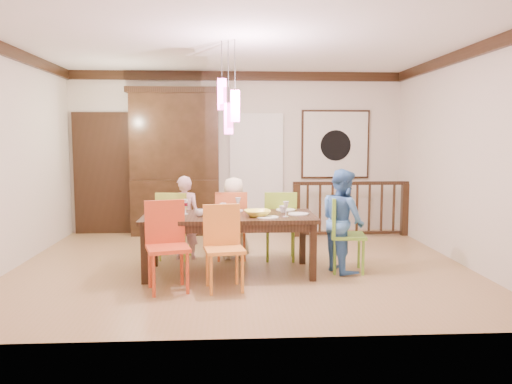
{
  "coord_description": "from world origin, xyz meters",
  "views": [
    {
      "loc": [
        -0.18,
        -6.61,
        1.71
      ],
      "look_at": [
        0.2,
        0.02,
        0.99
      ],
      "focal_mm": 35.0,
      "sensor_mm": 36.0,
      "label": 1
    }
  ],
  "objects": [
    {
      "name": "panel_door",
      "position": [
        -2.4,
        2.45,
        1.05
      ],
      "size": [
        1.04,
        0.07,
        2.24
      ],
      "primitive_type": "cube",
      "color": "black",
      "rests_on": "wall_back"
    },
    {
      "name": "wine_glass_c",
      "position": [
        -0.23,
        -0.7,
        0.84
      ],
      "size": [
        0.08,
        0.08,
        0.19
      ],
      "primitive_type": null,
      "color": "#590C19",
      "rests_on": "dining_table"
    },
    {
      "name": "floor",
      "position": [
        0.0,
        0.0,
        0.0
      ],
      "size": [
        6.0,
        6.0,
        0.0
      ],
      "primitive_type": "plane",
      "color": "#A3804F",
      "rests_on": "ground"
    },
    {
      "name": "plate_end_right",
      "position": [
        0.71,
        -0.41,
        0.76
      ],
      "size": [
        0.26,
        0.26,
        0.01
      ],
      "primitive_type": "cylinder",
      "color": "white",
      "rests_on": "dining_table"
    },
    {
      "name": "plate_far_mid",
      "position": [
        -0.11,
        -0.08,
        0.76
      ],
      "size": [
        0.26,
        0.26,
        0.01
      ],
      "primitive_type": "cylinder",
      "color": "white",
      "rests_on": "dining_table"
    },
    {
      "name": "serving_bowl",
      "position": [
        0.19,
        -0.55,
        0.79
      ],
      "size": [
        0.35,
        0.35,
        0.08
      ],
      "primitive_type": "imported",
      "rotation": [
        0.0,
        0.0,
        0.07
      ],
      "color": "yellow",
      "rests_on": "dining_table"
    },
    {
      "name": "painting",
      "position": [
        1.8,
        2.46,
        1.6
      ],
      "size": [
        1.25,
        0.06,
        1.25
      ],
      "color": "black",
      "rests_on": "wall_back"
    },
    {
      "name": "ceiling",
      "position": [
        0.0,
        0.0,
        2.9
      ],
      "size": [
        6.0,
        6.0,
        0.0
      ],
      "primitive_type": "plane",
      "rotation": [
        3.14,
        0.0,
        0.0
      ],
      "color": "white",
      "rests_on": "wall_back"
    },
    {
      "name": "wine_glass_d",
      "position": [
        0.54,
        -0.58,
        0.84
      ],
      "size": [
        0.08,
        0.08,
        0.19
      ],
      "primitive_type": null,
      "color": "silver",
      "rests_on": "dining_table"
    },
    {
      "name": "chair_near_mid",
      "position": [
        -0.22,
        -1.09,
        0.55
      ],
      "size": [
        0.49,
        0.49,
        0.95
      ],
      "rotation": [
        0.0,
        0.0,
        0.16
      ],
      "color": "orange",
      "rests_on": "floor"
    },
    {
      "name": "chair_far_right",
      "position": [
        0.56,
        0.3,
        0.56
      ],
      "size": [
        0.48,
        0.48,
        0.98
      ],
      "rotation": [
        0.0,
        0.0,
        3.05
      ],
      "color": "olive",
      "rests_on": "floor"
    },
    {
      "name": "crown_molding",
      "position": [
        0.0,
        0.0,
        2.82
      ],
      "size": [
        6.0,
        5.0,
        0.16
      ],
      "primitive_type": null,
      "color": "black",
      "rests_on": "wall_back"
    },
    {
      "name": "plate_near_left",
      "position": [
        -0.87,
        -0.73,
        0.76
      ],
      "size": [
        0.26,
        0.26,
        0.01
      ],
      "primitive_type": "cylinder",
      "color": "white",
      "rests_on": "dining_table"
    },
    {
      "name": "person_far_mid",
      "position": [
        -0.09,
        0.41,
        0.58
      ],
      "size": [
        0.63,
        0.47,
        1.17
      ],
      "primitive_type": "imported",
      "rotation": [
        0.0,
        0.0,
        3.33
      ],
      "color": "beige",
      "rests_on": "floor"
    },
    {
      "name": "balustrade",
      "position": [
        1.98,
        1.95,
        0.5
      ],
      "size": [
        2.05,
        0.12,
        0.96
      ],
      "rotation": [
        0.0,
        0.0,
        -0.0
      ],
      "color": "black",
      "rests_on": "floor"
    },
    {
      "name": "dining_table",
      "position": [
        -0.16,
        -0.39,
        0.67
      ],
      "size": [
        2.16,
        0.99,
        0.75
      ],
      "rotation": [
        0.0,
        0.0,
        0.0
      ],
      "color": "black",
      "rests_on": "floor"
    },
    {
      "name": "plate_far_right",
      "position": [
        0.6,
        -0.03,
        0.76
      ],
      "size": [
        0.26,
        0.26,
        0.01
      ],
      "primitive_type": "cylinder",
      "color": "white",
      "rests_on": "dining_table"
    },
    {
      "name": "plate_far_left",
      "position": [
        -0.93,
        -0.05,
        0.76
      ],
      "size": [
        0.26,
        0.26,
        0.01
      ],
      "primitive_type": "cylinder",
      "color": "white",
      "rests_on": "dining_table"
    },
    {
      "name": "wall_right",
      "position": [
        3.0,
        0.0,
        1.45
      ],
      "size": [
        0.0,
        5.0,
        5.0
      ],
      "primitive_type": "plane",
      "rotation": [
        1.57,
        0.0,
        -1.57
      ],
      "color": "beige",
      "rests_on": "floor"
    },
    {
      "name": "chair_far_mid",
      "position": [
        -0.13,
        0.37,
        0.56
      ],
      "size": [
        0.44,
        0.44,
        0.97
      ],
      "rotation": [
        0.0,
        0.0,
        3.14
      ],
      "color": "#BE5527",
      "rests_on": "floor"
    },
    {
      "name": "cup_right",
      "position": [
        0.54,
        -0.24,
        0.8
      ],
      "size": [
        0.12,
        0.12,
        0.09
      ],
      "primitive_type": "imported",
      "rotation": [
        0.0,
        0.0,
        -0.26
      ],
      "color": "silver",
      "rests_on": "dining_table"
    },
    {
      "name": "chair_far_left",
      "position": [
        -0.93,
        0.43,
        0.55
      ],
      "size": [
        0.49,
        0.49,
        0.96
      ],
      "rotation": [
        0.0,
        0.0,
        2.99
      ],
      "color": "#A1B737",
      "rests_on": "floor"
    },
    {
      "name": "wine_glass_a",
      "position": [
        -0.72,
        -0.29,
        0.84
      ],
      "size": [
        0.08,
        0.08,
        0.19
      ],
      "primitive_type": null,
      "color": "#590C19",
      "rests_on": "dining_table"
    },
    {
      "name": "person_end_right",
      "position": [
        1.29,
        -0.38,
        0.66
      ],
      "size": [
        0.68,
        0.77,
        1.32
      ],
      "primitive_type": "imported",
      "rotation": [
        0.0,
        0.0,
        1.9
      ],
      "color": "#457CC1",
      "rests_on": "floor"
    },
    {
      "name": "napkin",
      "position": [
        -0.16,
        -0.75,
        0.76
      ],
      "size": [
        0.18,
        0.14,
        0.01
      ],
      "primitive_type": "cube",
      "color": "#D83359",
      "rests_on": "dining_table"
    },
    {
      "name": "chair_end_right",
      "position": [
        1.35,
        -0.4,
        0.55
      ],
      "size": [
        0.48,
        0.48,
        0.96
      ],
      "rotation": [
        0.0,
        0.0,
        1.46
      ],
      "color": "#70A731",
      "rests_on": "floor"
    },
    {
      "name": "wine_glass_b",
      "position": [
        -0.04,
        -0.16,
        0.84
      ],
      "size": [
        0.08,
        0.08,
        0.19
      ],
      "primitive_type": null,
      "color": "silver",
      "rests_on": "dining_table"
    },
    {
      "name": "wall_left",
      "position": [
        -3.0,
        0.0,
        1.45
      ],
      "size": [
        0.0,
        5.0,
        5.0
      ],
      "primitive_type": "plane",
      "rotation": [
        1.57,
        0.0,
        1.57
      ],
      "color": "beige",
      "rests_on": "floor"
    },
    {
      "name": "person_far_left",
      "position": [
        -0.79,
        0.4,
        0.59
      ],
      "size": [
        0.44,
        0.3,
        1.19
      ],
      "primitive_type": "imported",
      "rotation": [
        0.0,
        0.0,
        3.11
      ],
      "color": "#F2B8C5",
      "rests_on": "floor"
    },
    {
      "name": "chair_near_left",
      "position": [
        -0.85,
        -1.1,
        0.58
      ],
      "size": [
        0.56,
        0.56,
        1.01
      ],
      "rotation": [
        0.0,
        0.0,
        0.26
      ],
      "color": "#CC4320",
      "rests_on": "floor"
    },
    {
      "name": "wall_back",
      "position": [
        0.0,
        2.5,
        1.45
      ],
      "size": [
        6.0,
        0.0,
        6.0
      ],
      "primitive_type": "plane",
      "rotation": [
        1.57,
        0.0,
        0.0
      ],
      "color": "beige",
      "rests_on": "floor"
    },
    {
      "name": "plate_near_mid",
      "position": [
        0.31,
        -0.67,
        0.76
      ],
      "size": [
        0.26,
        0.26,
        0.01
      ],
      "primitive_type": "cylinder",
      "color": "white",
      "rests_on": "dining_table"
    },
    {
      "name": "cup_left",
      "position": [
        -0.53,
        -0.5,
        0.8
      ],
      "size": [
        0.13,
        0.13,
        0.09
      ],
      "primitive_type": "imported",
      "rotation": [
        0.0,
        0.0,
        -0.12
      ],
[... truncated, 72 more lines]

